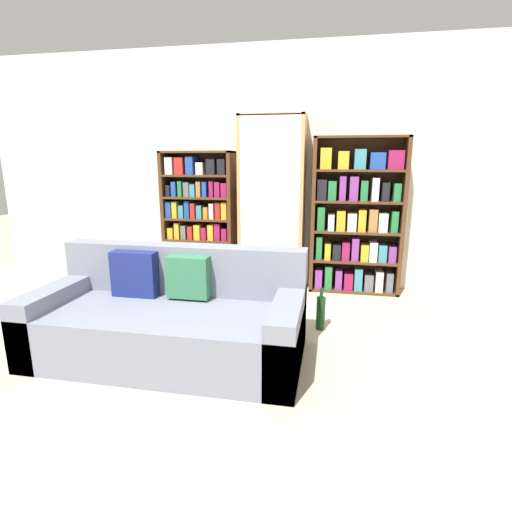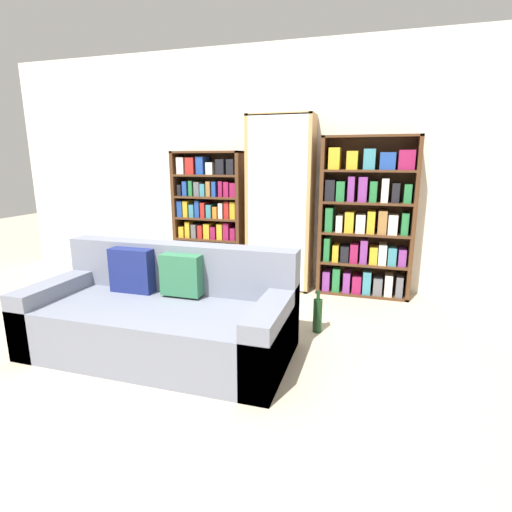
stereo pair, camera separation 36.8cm
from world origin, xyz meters
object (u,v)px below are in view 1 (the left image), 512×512
couch (170,320)px  display_cabinet (272,204)px  bookshelf_left (200,220)px  bookshelf_right (356,220)px  wine_bottle (321,313)px

couch → display_cabinet: size_ratio=1.03×
display_cabinet → bookshelf_left: bearing=179.0°
bookshelf_left → bookshelf_right: 1.81m
bookshelf_left → display_cabinet: (0.87, -0.02, 0.20)m
display_cabinet → bookshelf_right: 0.95m
couch → wine_bottle: couch is taller
display_cabinet → couch: bearing=-104.9°
display_cabinet → wine_bottle: 1.54m
display_cabinet → bookshelf_right: (0.94, 0.02, -0.15)m
couch → display_cabinet: bearing=75.1°
couch → wine_bottle: size_ratio=5.30×
couch → wine_bottle: (1.10, 0.68, -0.12)m
bookshelf_left → wine_bottle: bookshelf_left is taller
wine_bottle → bookshelf_right: bearing=74.6°
display_cabinet → bookshelf_right: bearing=1.0°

